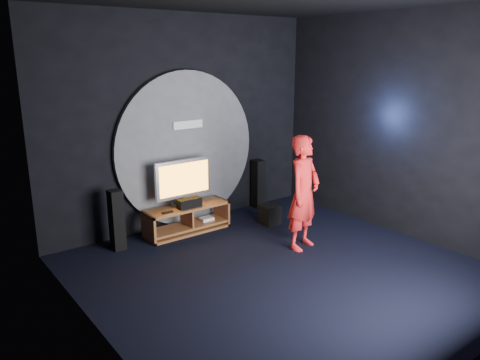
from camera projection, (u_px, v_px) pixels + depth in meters
The scene contains 13 objects.
floor at pixel (283, 272), 6.32m from camera, with size 5.00×5.00×0.00m, color black.
back_wall at pixel (184, 122), 7.78m from camera, with size 5.00×0.04×3.50m, color black.
left_wall at pixel (91, 175), 4.40m from camera, with size 0.04×5.00×3.50m, color black.
right_wall at pixel (404, 126), 7.32m from camera, with size 0.04×5.00×3.50m, color black.
wall_disc_panel at pixel (187, 149), 7.86m from camera, with size 2.60×0.11×2.60m.
media_console at pixel (187, 221), 7.69m from camera, with size 1.43×0.45×0.45m.
tv at pixel (184, 180), 7.56m from camera, with size 1.01×0.22×0.76m.
center_speaker at pixel (189, 203), 7.53m from camera, with size 0.40×0.15×0.15m, color black.
remote at pixel (168, 212), 7.28m from camera, with size 0.18×0.05×0.02m, color black.
tower_speaker_left at pixel (117, 220), 6.95m from camera, with size 0.18×0.20×0.92m, color black.
tower_speaker_right at pixel (258, 184), 8.87m from camera, with size 0.18×0.20×0.92m, color black.
subwoofer at pixel (270, 214), 8.07m from camera, with size 0.30×0.30×0.33m, color black.
player at pixel (304, 193), 6.91m from camera, with size 0.63×0.41×1.72m, color red.
Camera 1 is at (-3.96, -4.25, 2.85)m, focal length 35.00 mm.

